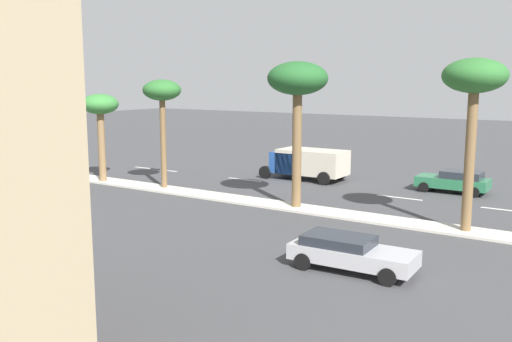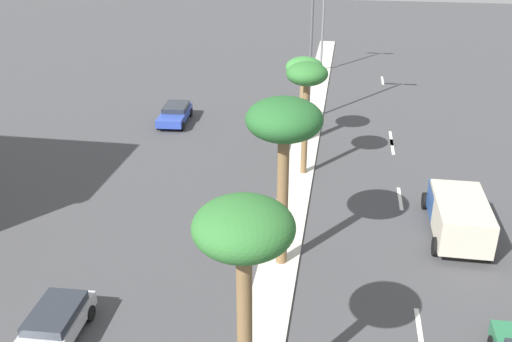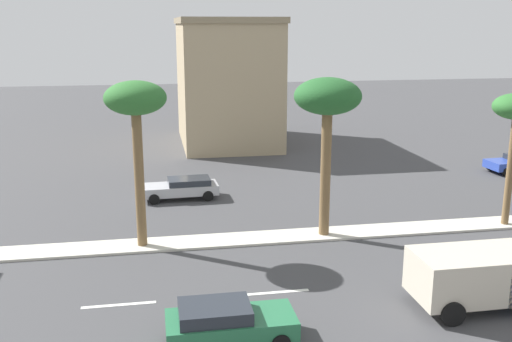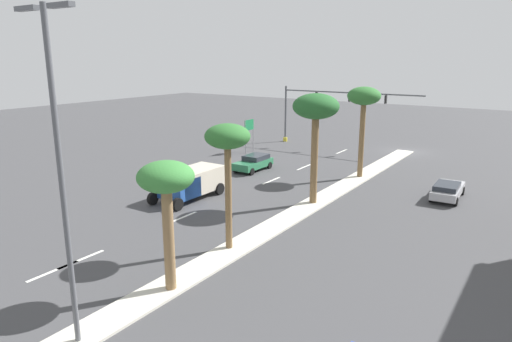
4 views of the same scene
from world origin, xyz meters
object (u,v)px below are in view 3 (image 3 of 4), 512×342
object	(u,v)px
commercial_building	(227,81)
palm_tree_near	(136,106)
sedan_silver_center	(182,188)
box_truck	(488,275)
palm_tree_front	(328,102)
sedan_green_near	(227,322)

from	to	relation	value
commercial_building	palm_tree_near	world-z (taller)	commercial_building
sedan_silver_center	box_truck	distance (m)	19.32
palm_tree_near	sedan_silver_center	distance (m)	10.14
commercial_building	palm_tree_front	world-z (taller)	commercial_building
commercial_building	palm_tree_near	xyz separation A→B (m)	(24.95, -7.35, 1.30)
sedan_silver_center	sedan_green_near	bearing A→B (deg)	1.87
palm_tree_front	sedan_green_near	size ratio (longest dim) A/B	1.81
sedan_silver_center	commercial_building	bearing A→B (deg)	163.67
commercial_building	palm_tree_near	distance (m)	26.04
palm_tree_near	sedan_silver_center	bearing A→B (deg)	163.41
commercial_building	sedan_green_near	size ratio (longest dim) A/B	2.94
sedan_green_near	box_truck	size ratio (longest dim) A/B	0.72
palm_tree_front	box_truck	xyz separation A→B (m)	(8.32, 3.92, -5.51)
sedan_silver_center	box_truck	xyz separation A→B (m)	(16.16, 10.59, 0.54)
palm_tree_front	sedan_green_near	distance (m)	12.63
palm_tree_front	box_truck	size ratio (longest dim) A/B	1.31
palm_tree_near	sedan_green_near	size ratio (longest dim) A/B	1.81
commercial_building	sedan_green_near	bearing A→B (deg)	-7.43
sedan_green_near	sedan_silver_center	distance (m)	17.12
palm_tree_near	palm_tree_front	size ratio (longest dim) A/B	1.00
commercial_building	box_truck	distance (m)	34.06
commercial_building	sedan_silver_center	bearing A→B (deg)	-16.33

